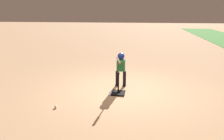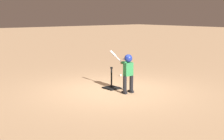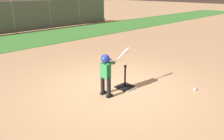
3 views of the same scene
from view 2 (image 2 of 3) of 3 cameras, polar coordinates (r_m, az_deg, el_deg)
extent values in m
plane|color=tan|center=(9.39, 0.22, -3.74)|extent=(90.00, 90.00, 0.00)
cube|color=white|center=(9.66, 0.21, -3.30)|extent=(0.44, 0.44, 0.02)
cube|color=black|center=(9.61, -0.10, -3.29)|extent=(0.46, 0.41, 0.04)
cylinder|color=black|center=(9.55, -0.10, -1.47)|extent=(0.05, 0.05, 0.58)
cylinder|color=black|center=(9.49, -0.10, 0.40)|extent=(0.08, 0.08, 0.05)
cylinder|color=black|center=(8.94, 2.35, -2.77)|extent=(0.11, 0.11, 0.52)
cube|color=black|center=(9.00, 2.26, -4.16)|extent=(0.18, 0.10, 0.06)
cylinder|color=black|center=(9.09, 3.55, -2.56)|extent=(0.11, 0.11, 0.52)
cube|color=black|center=(9.16, 3.45, -3.93)|extent=(0.18, 0.10, 0.06)
cube|color=#236B38|center=(8.92, 2.98, 0.14)|extent=(0.16, 0.27, 0.38)
sphere|color=#936B4C|center=(8.88, 3.00, 2.07)|extent=(0.20, 0.20, 0.20)
sphere|color=navy|center=(8.87, 3.00, 2.15)|extent=(0.23, 0.23, 0.23)
cube|color=navy|center=(8.95, 2.60, 2.04)|extent=(0.12, 0.17, 0.01)
cylinder|color=#236B38|center=(8.98, 2.19, 1.33)|extent=(0.32, 0.17, 0.11)
cylinder|color=#236B38|center=(9.03, 2.62, 1.39)|extent=(0.32, 0.15, 0.11)
sphere|color=#936B4C|center=(9.12, 1.83, 1.37)|extent=(0.10, 0.10, 0.10)
cylinder|color=silver|center=(9.30, 0.81, 2.40)|extent=(0.54, 0.05, 0.30)
cylinder|color=silver|center=(9.42, 0.18, 3.04)|extent=(0.25, 0.07, 0.17)
cylinder|color=black|center=(9.10, 1.90, 1.29)|extent=(0.04, 0.05, 0.05)
sphere|color=white|center=(11.50, 1.59, -0.97)|extent=(0.07, 0.07, 0.07)
camera|label=1|loc=(14.44, -18.67, 10.31)|focal=35.00mm
camera|label=3|loc=(10.27, 34.17, 10.53)|focal=35.00mm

